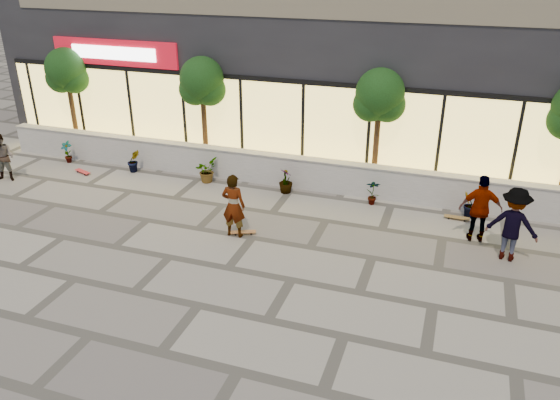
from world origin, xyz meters
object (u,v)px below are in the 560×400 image
(skater_left, at_px, (3,158))
(skateboard_left, at_px, (83,171))
(tree_midwest, at_px, (202,84))
(tree_west, at_px, (67,73))
(skateboard_right_near, at_px, (457,217))
(skater_right_near, at_px, (481,209))
(skater_center, at_px, (234,206))
(skateboard_center, at_px, (243,232))
(skater_right_far, at_px, (513,224))
(tree_mideast, at_px, (380,98))

(skater_left, xyz_separation_m, skateboard_left, (2.02, 1.36, -0.75))
(tree_midwest, xyz_separation_m, skateboard_left, (-3.83, -1.99, -2.91))
(tree_west, relative_size, skateboard_right_near, 5.46)
(skateboard_left, relative_size, skateboard_right_near, 1.02)
(tree_midwest, distance_m, skater_right_near, 9.83)
(tree_west, height_order, skater_center, tree_west)
(tree_midwest, height_order, skateboard_center, tree_midwest)
(skater_right_far, height_order, skateboard_right_near, skater_right_far)
(tree_west, height_order, skater_right_near, tree_west)
(tree_midwest, height_order, skateboard_left, tree_midwest)
(tree_mideast, distance_m, skater_right_far, 5.59)
(skater_right_near, bearing_deg, skater_center, 8.78)
(tree_west, height_order, skater_left, tree_west)
(skateboard_right_near, bearing_deg, skater_right_near, -63.05)
(tree_midwest, height_order, skater_left, tree_midwest)
(skater_left, xyz_separation_m, skater_right_far, (15.84, 0.00, 0.14))
(skateboard_center, height_order, skateboard_left, skateboard_left)
(tree_mideast, height_order, skater_center, tree_mideast)
(tree_midwest, relative_size, skater_left, 2.39)
(skateboard_left, bearing_deg, skater_right_far, 14.38)
(tree_west, relative_size, tree_midwest, 1.00)
(skateboard_center, bearing_deg, skateboard_left, 138.24)
(tree_mideast, relative_size, skater_right_far, 2.03)
(tree_west, xyz_separation_m, skateboard_center, (8.69, -4.33, -2.92))
(skater_center, bearing_deg, skater_right_near, -163.92)
(tree_mideast, relative_size, skater_left, 2.39)
(skater_right_near, bearing_deg, skateboard_center, 8.16)
(skater_left, relative_size, skateboard_left, 2.23)
(skateboard_left, bearing_deg, tree_midwest, 47.48)
(skater_left, bearing_deg, tree_mideast, 0.80)
(skateboard_center, bearing_deg, tree_west, 130.17)
(skater_center, relative_size, skateboard_left, 2.45)
(tree_mideast, height_order, skater_right_near, tree_mideast)
(tree_midwest, relative_size, skater_center, 2.18)
(skater_right_near, distance_m, skateboard_center, 6.35)
(skater_left, relative_size, skater_right_far, 0.85)
(skater_center, height_order, skater_right_far, skater_right_far)
(tree_mideast, distance_m, skateboard_left, 10.44)
(tree_west, xyz_separation_m, tree_mideast, (11.50, 0.00, 0.00))
(skater_center, xyz_separation_m, skater_right_far, (7.01, 1.11, 0.07))
(skateboard_left, height_order, skateboard_right_near, same)
(tree_mideast, xyz_separation_m, skateboard_center, (-2.81, -4.33, -2.92))
(tree_mideast, xyz_separation_m, skater_right_far, (4.00, -3.35, -2.02))
(tree_midwest, distance_m, skater_left, 7.08)
(tree_west, xyz_separation_m, skater_left, (-0.34, -3.35, -2.17))
(skater_left, relative_size, skateboard_right_near, 2.29)
(tree_midwest, bearing_deg, skater_right_near, -15.80)
(skater_right_far, xyz_separation_m, skateboard_right_near, (-1.29, 1.85, -0.89))
(tree_midwest, xyz_separation_m, skater_right_far, (10.00, -3.35, -2.02))
(tree_midwest, bearing_deg, skater_right_far, -18.51)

